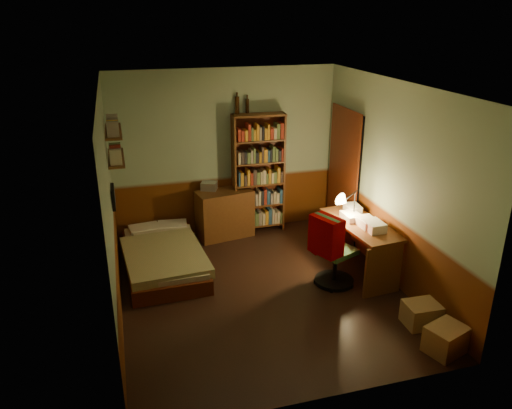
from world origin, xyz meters
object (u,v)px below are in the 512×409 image
object	(u,v)px
bookshelf	(259,174)
office_chair	(336,247)
mini_stereo	(209,186)
dresser	(225,214)
desk	(359,247)
desk_lamp	(355,197)
bed	(163,250)
cardboard_box_a	(446,339)
cardboard_box_b	(421,314)

from	to	relation	value
bookshelf	office_chair	bearing A→B (deg)	-72.81
mini_stereo	dresser	bearing A→B (deg)	-7.87
desk	desk_lamp	distance (m)	0.69
bookshelf	bed	bearing A→B (deg)	-148.82
mini_stereo	desk	xyz separation A→B (m)	(1.74, -1.74, -0.46)
desk	cardboard_box_a	world-z (taller)	desk
cardboard_box_b	cardboard_box_a	bearing A→B (deg)	-93.70
dresser	cardboard_box_a	size ratio (longest dim) A/B	2.14
desk_lamp	cardboard_box_a	xyz separation A→B (m)	(0.10, -2.06, -0.87)
bookshelf	office_chair	distance (m)	2.03
bed	cardboard_box_b	bearing A→B (deg)	-40.35
mini_stereo	cardboard_box_b	distance (m)	3.68
bookshelf	cardboard_box_b	size ratio (longest dim) A/B	4.98
dresser	mini_stereo	size ratio (longest dim) A/B	3.61
mini_stereo	desk_lamp	size ratio (longest dim) A/B	0.40
bed	desk_lamp	world-z (taller)	desk_lamp
bed	mini_stereo	xyz separation A→B (m)	(0.84, 0.92, 0.55)
mini_stereo	desk	distance (m)	2.51
bed	desk_lamp	size ratio (longest dim) A/B	3.10
office_chair	mini_stereo	bearing A→B (deg)	100.29
desk	cardboard_box_a	bearing A→B (deg)	-92.91
bed	bookshelf	distance (m)	1.98
office_chair	desk_lamp	bearing A→B (deg)	21.56
desk_lamp	bed	bearing A→B (deg)	-171.24
bed	dresser	distance (m)	1.33
dresser	bookshelf	xyz separation A→B (m)	(0.58, 0.08, 0.58)
office_chair	cardboard_box_b	size ratio (longest dim) A/B	2.74
dresser	cardboard_box_b	distance (m)	3.41
bookshelf	cardboard_box_a	world-z (taller)	bookshelf
dresser	bookshelf	world-z (taller)	bookshelf
desk_lamp	office_chair	size ratio (longest dim) A/B	0.57
bed	desk_lamp	distance (m)	2.74
bed	mini_stereo	world-z (taller)	mini_stereo
mini_stereo	office_chair	xyz separation A→B (m)	(1.28, -1.97, -0.30)
mini_stereo	cardboard_box_a	bearing A→B (deg)	-40.33
mini_stereo	desk	size ratio (longest dim) A/B	0.18
dresser	desk	bearing A→B (deg)	-56.72
bed	mini_stereo	bearing A→B (deg)	46.00
dresser	desk_lamp	world-z (taller)	desk_lamp
cardboard_box_a	bed	bearing A→B (deg)	134.90
desk	bookshelf	bearing A→B (deg)	113.36
mini_stereo	desk	bearing A→B (deg)	-22.33
desk_lamp	cardboard_box_a	bearing A→B (deg)	-64.94
cardboard_box_a	bookshelf	bearing A→B (deg)	106.16
bed	dresser	xyz separation A→B (m)	(1.06, 0.79, 0.11)
desk_lamp	cardboard_box_a	size ratio (longest dim) A/B	1.49
office_chair	bookshelf	bearing A→B (deg)	81.41
cardboard_box_b	bookshelf	bearing A→B (deg)	109.17
cardboard_box_b	desk	bearing A→B (deg)	95.06
mini_stereo	bookshelf	distance (m)	0.81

